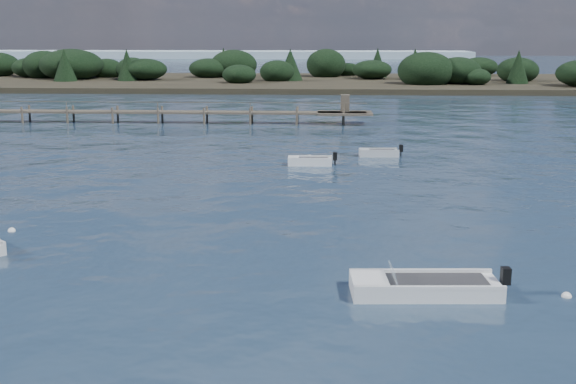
# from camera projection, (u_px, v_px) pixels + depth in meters

# --- Properties ---
(ground) EXTENTS (400.00, 400.00, 0.00)m
(ground) POSITION_uv_depth(u_px,v_px,m) (305.00, 110.00, 78.41)
(ground) COLOR #182739
(ground) RESTS_ON ground
(tender_far_white) EXTENTS (3.10, 1.14, 1.06)m
(tender_far_white) POSITION_uv_depth(u_px,v_px,m) (310.00, 163.00, 45.72)
(tender_far_white) COLOR silver
(tender_far_white) RESTS_ON ground
(dinghy_mid_white_a) EXTENTS (5.10, 2.02, 1.18)m
(dinghy_mid_white_a) POSITION_uv_depth(u_px,v_px,m) (424.00, 290.00, 23.05)
(dinghy_mid_white_a) COLOR silver
(dinghy_mid_white_a) RESTS_ON ground
(tender_far_grey_b) EXTENTS (2.97, 1.20, 1.01)m
(tender_far_grey_b) POSITION_uv_depth(u_px,v_px,m) (379.00, 154.00, 49.00)
(tender_far_grey_b) COLOR #AAAEB1
(tender_far_grey_b) RESTS_ON ground
(buoy_b) EXTENTS (0.32, 0.32, 0.32)m
(buoy_b) POSITION_uv_depth(u_px,v_px,m) (566.00, 297.00, 22.85)
(buoy_b) COLOR silver
(buoy_b) RESTS_ON ground
(buoy_c) EXTENTS (0.32, 0.32, 0.32)m
(buoy_c) POSITION_uv_depth(u_px,v_px,m) (12.00, 231.00, 30.42)
(buoy_c) COLOR silver
(buoy_c) RESTS_ON ground
(buoy_e) EXTENTS (0.32, 0.32, 0.32)m
(buoy_e) POSITION_uv_depth(u_px,v_px,m) (310.00, 157.00, 48.68)
(buoy_e) COLOR silver
(buoy_e) RESTS_ON ground
(jetty) EXTENTS (64.50, 3.20, 3.40)m
(jetty) POSITION_uv_depth(u_px,v_px,m) (70.00, 112.00, 67.62)
(jetty) COLOR #4F463A
(jetty) RESTS_ON ground
(far_headland) EXTENTS (190.00, 40.00, 5.80)m
(far_headland) POSITION_uv_depth(u_px,v_px,m) (468.00, 73.00, 115.71)
(far_headland) COLOR black
(far_headland) RESTS_ON ground
(distant_haze) EXTENTS (280.00, 20.00, 2.40)m
(distant_haze) POSITION_uv_depth(u_px,v_px,m) (60.00, 58.00, 248.87)
(distant_haze) COLOR #97AEBA
(distant_haze) RESTS_ON ground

